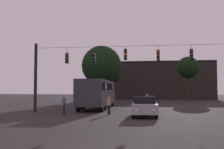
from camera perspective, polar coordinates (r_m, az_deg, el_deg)
ground_plane at (r=33.01m, az=4.55°, el=-6.80°), size 168.00×168.00×0.00m
overhead_signal_span at (r=23.33m, az=3.18°, el=1.06°), size 17.13×0.44×6.30m
city_bus at (r=28.67m, az=-3.06°, el=-3.61°), size 2.72×11.04×3.00m
car_near_right at (r=20.33m, az=7.01°, el=-6.73°), size 1.90×4.37×1.52m
pedestrian_crossing_left at (r=22.22m, az=-10.26°, el=-6.24°), size 0.34×0.42×1.54m
pedestrian_crossing_center at (r=23.89m, az=7.57°, el=-5.92°), size 0.28×0.39×1.63m
pedestrian_crossing_right at (r=21.70m, az=-0.65°, el=-6.40°), size 0.32×0.41×1.52m
corner_building at (r=61.86m, az=10.15°, el=-1.37°), size 22.59×11.70×8.09m
tree_left_silhouette at (r=50.05m, az=-0.98°, el=0.55°), size 5.14×5.14×7.96m
tree_behind_building at (r=41.08m, az=-2.24°, el=1.90°), size 6.15×6.15×8.83m
tree_right_far at (r=47.84m, az=16.02°, el=1.43°), size 3.76×3.76×7.79m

